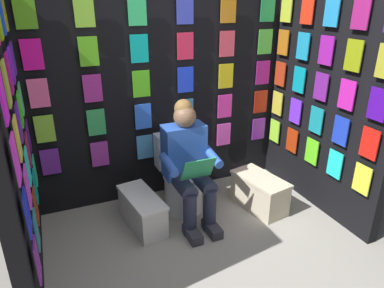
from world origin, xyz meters
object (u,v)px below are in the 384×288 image
toilet (180,179)px  comic_longbox_far (259,192)px  comic_longbox_near (142,211)px  person_reading (189,163)px

toilet → comic_longbox_far: size_ratio=1.18×
toilet → comic_longbox_near: bearing=21.2°
person_reading → comic_longbox_near: bearing=-5.7°
person_reading → comic_longbox_far: bearing=170.9°
toilet → comic_longbox_near: toilet is taller
comic_longbox_near → comic_longbox_far: 1.22m
toilet → person_reading: (-0.00, 0.23, 0.27)m
comic_longbox_near → person_reading: bearing=166.4°
comic_longbox_near → comic_longbox_far: comic_longbox_far is taller
toilet → comic_longbox_near: (0.46, 0.18, -0.16)m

